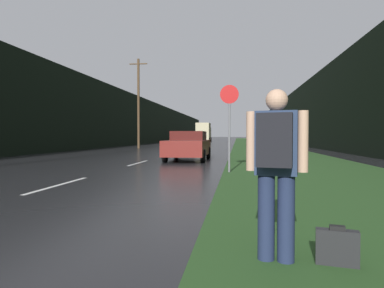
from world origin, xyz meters
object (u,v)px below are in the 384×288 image
car_passing_near (188,146)px  delivery_truck (204,132)px  suitcase (337,248)px  hitchhiker_with_backpack (276,164)px  stop_sign (229,120)px

car_passing_near → delivery_truck: (-4.02, 49.14, 1.16)m
suitcase → car_passing_near: size_ratio=0.08×
suitcase → delivery_truck: bearing=108.0°
delivery_truck → suitcase: bearing=-83.3°
hitchhiker_with_backpack → car_passing_near: bearing=112.9°
suitcase → car_passing_near: 14.38m
hitchhiker_with_backpack → car_passing_near: (-2.86, 13.94, -0.24)m
stop_sign → hitchhiker_with_backpack: bearing=-85.5°
hitchhiker_with_backpack → delivery_truck: size_ratio=0.26×
stop_sign → hitchhiker_with_backpack: (0.65, -8.23, -0.79)m
stop_sign → suitcase: bearing=-81.6°
hitchhiker_with_backpack → car_passing_near: size_ratio=0.36×
stop_sign → suitcase: 8.48m
delivery_truck → stop_sign: bearing=-83.5°
stop_sign → suitcase: size_ratio=7.36×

